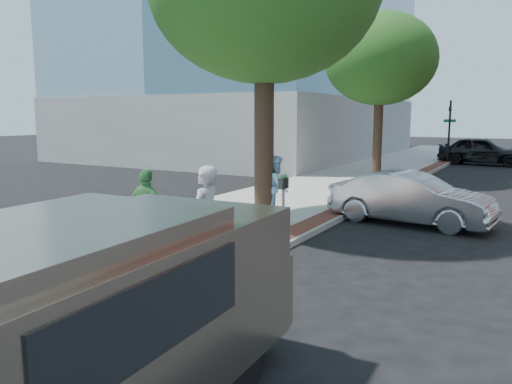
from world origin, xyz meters
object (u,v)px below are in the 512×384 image
Objects in this scene: van at (55,332)px; person_gray at (205,220)px; bg_car at (482,151)px; person_officer at (276,187)px; sedan_silver at (411,198)px; parking_meter at (283,193)px; person_green at (147,211)px.

person_gray is at bearing 107.27° from van.
person_gray reaches higher than bg_car.
person_officer reaches higher than sedan_silver.
sedan_silver is at bearing 61.27° from parking_meter.
person_officer is at bearing 126.18° from sedan_silver.
van is at bearing -176.69° from bg_car.
person_gray is 0.34× the size of van.
person_officer is 20.89m from bg_car.
person_officer is 9.60m from van.
bg_car is at bearing 86.72° from van.
person_green reaches higher than bg_car.
person_officer is 0.35× the size of bg_car.
person_gray is at bearing -90.59° from parking_meter.
bg_car is (3.82, 24.90, -0.17)m from person_green.
sedan_silver is at bearing 158.09° from person_gray.
parking_meter is at bearing -124.34° from person_green.
person_officer is 4.31m from person_green.
van is (-0.47, -11.04, 0.42)m from sedan_silver.
person_gray is 1.12× the size of person_officer.
van is at bearing -176.35° from sedan_silver.
bg_car is at bearing -29.30° from person_officer.
person_officer is (-1.11, 4.83, -0.10)m from person_gray.
person_officer is at bearing 121.71° from parking_meter.
person_officer is at bearing 103.72° from van.
parking_meter is at bearing 99.31° from van.
person_green is at bearing 148.87° from person_officer.
person_gray reaches higher than sedan_silver.
bg_car reaches higher than parking_meter.
person_green is at bearing 122.29° from van.
parking_meter reaches higher than sedan_silver.
person_officer reaches higher than bg_car.
sedan_silver is 0.88× the size of bg_car.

